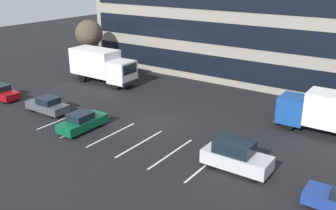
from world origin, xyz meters
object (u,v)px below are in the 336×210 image
sedan_forest (82,122)px  bare_tree (89,34)px  sedan_maroon (1,93)px  sedan_charcoal (48,105)px  box_truck_blue (328,111)px  box_truck_white (102,65)px  suv_silver (236,156)px

sedan_forest → bare_tree: bare_tree is taller
sedan_maroon → sedan_charcoal: size_ratio=0.97×
box_truck_blue → sedan_forest: bearing=-147.8°
box_truck_white → bare_tree: bare_tree is taller
box_truck_blue → bare_tree: 29.53m
sedan_forest → bare_tree: bearing=133.4°
box_truck_blue → sedan_charcoal: 23.43m
sedan_maroon → sedan_charcoal: 6.76m
box_truck_blue → box_truck_white: box_truck_white is taller
bare_tree → box_truck_white: bearing=-32.8°
suv_silver → box_truck_blue: bearing=69.5°
sedan_charcoal → suv_silver: 18.13m
sedan_charcoal → box_truck_blue: bearing=23.2°
sedan_maroon → sedan_charcoal: (6.76, 0.16, 0.02)m
sedan_maroon → bare_tree: 13.67m
box_truck_white → suv_silver: (20.64, -9.36, -1.13)m
box_truck_blue → sedan_maroon: box_truck_blue is taller
sedan_forest → sedan_charcoal: bearing=170.2°
bare_tree → suv_silver: bearing=-26.2°
box_truck_blue → sedan_charcoal: bearing=-156.8°
sedan_maroon → suv_silver: 24.90m
sedan_forest → suv_silver: suv_silver is taller
box_truck_blue → sedan_charcoal: size_ratio=1.78×
box_truck_blue → sedan_charcoal: (-21.50, -9.23, -1.20)m
box_truck_blue → sedan_maroon: 29.81m
bare_tree → sedan_maroon: bearing=-86.0°
box_truck_blue → sedan_forest: size_ratio=1.75×
sedan_forest → box_truck_white: bearing=127.0°
sedan_maroon → bare_tree: size_ratio=0.63×
box_truck_blue → suv_silver: box_truck_blue is taller
box_truck_blue → sedan_forest: box_truck_blue is taller
sedan_charcoal → suv_silver: suv_silver is taller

